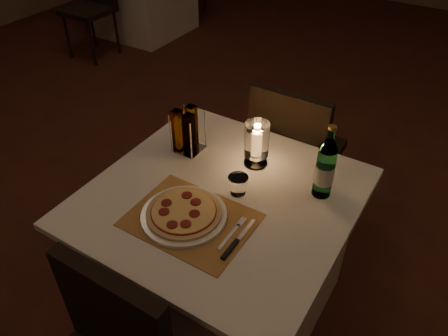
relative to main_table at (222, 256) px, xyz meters
The scene contains 12 objects.
floor 0.52m from the main_table, 136.41° to the left, with size 8.00×10.00×0.02m, color #481F17.
main_table is the anchor object (origin of this frame).
chair_far 0.74m from the main_table, 90.00° to the left, with size 0.42×0.42×0.90m.
placemat 0.41m from the main_table, 96.34° to the right, with size 0.45×0.34×0.00m, color #AA753B.
plate 0.42m from the main_table, 105.52° to the right, with size 0.32×0.32×0.01m, color white.
pizza 0.44m from the main_table, 105.56° to the right, with size 0.28×0.28×0.02m.
fork 0.43m from the main_table, 45.27° to the right, with size 0.02×0.18×0.00m.
knife 0.46m from the main_table, 49.01° to the right, with size 0.02×0.22×0.01m.
tumbler 0.41m from the main_table, 40.98° to the left, with size 0.08×0.08×0.08m, color white, non-canonical shape.
water_bottle 0.63m from the main_table, 32.85° to the left, with size 0.08×0.08×0.31m.
hurricane_candle 0.54m from the main_table, 85.75° to the left, with size 0.10×0.10×0.20m.
cruet_caddy 0.57m from the main_table, 148.92° to the left, with size 0.12×0.12×0.21m.
Camera 1 is at (0.94, -1.33, 1.89)m, focal length 35.00 mm.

